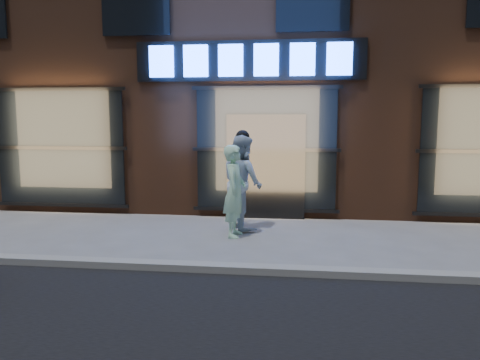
% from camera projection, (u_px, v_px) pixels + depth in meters
% --- Properties ---
extents(ground, '(90.00, 90.00, 0.00)m').
position_uv_depth(ground, '(247.00, 273.00, 7.05)').
color(ground, slate).
rests_on(ground, ground).
extents(curb, '(60.00, 0.25, 0.12)m').
position_uv_depth(curb, '(247.00, 269.00, 7.04)').
color(curb, gray).
rests_on(curb, ground).
extents(storefront_building, '(30.20, 8.28, 10.30)m').
position_uv_depth(storefront_building, '(276.00, 24.00, 14.23)').
color(storefront_building, '#54301E').
rests_on(storefront_building, ground).
extents(man_bowtie, '(0.46, 0.68, 1.81)m').
position_uv_depth(man_bowtie, '(235.00, 191.00, 9.13)').
color(man_bowtie, '#B5EEC4').
rests_on(man_bowtie, ground).
extents(man_cap, '(1.14, 1.21, 1.98)m').
position_uv_depth(man_cap, '(243.00, 182.00, 9.76)').
color(man_cap, silver).
rests_on(man_cap, ground).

